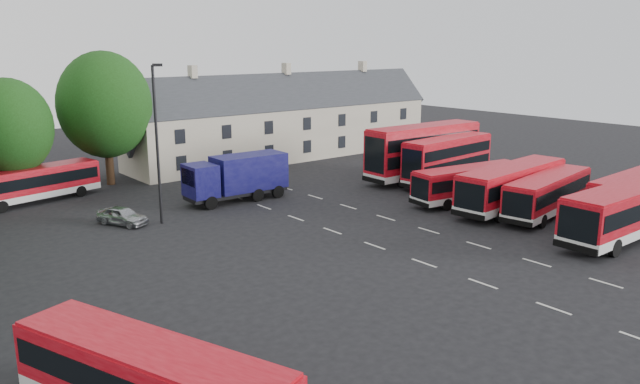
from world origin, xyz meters
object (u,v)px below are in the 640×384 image
(box_truck, at_px, (238,176))
(bus_west, at_px, (150,379))
(lamppost, at_px, (157,140))
(silver_car, at_px, (122,216))
(bus_dd_south, at_px, (447,158))
(bus_row_a, at_px, (628,208))

(box_truck, bearing_deg, bus_west, -125.01)
(lamppost, bearing_deg, bus_west, -116.19)
(bus_west, height_order, lamppost, lamppost)
(silver_car, bearing_deg, bus_dd_south, -37.32)
(bus_row_a, xyz_separation_m, silver_car, (-23.40, 23.33, -1.42))
(box_truck, bearing_deg, bus_row_a, -58.02)
(bus_row_a, relative_size, bus_dd_south, 1.18)
(bus_row_a, xyz_separation_m, lamppost, (-21.17, 21.88, 3.72))
(bus_row_a, distance_m, box_truck, 27.64)
(bus_dd_south, distance_m, silver_car, 27.74)
(bus_dd_south, bearing_deg, bus_row_a, -106.36)
(bus_west, height_order, box_truck, box_truck)
(bus_west, distance_m, lamppost, 24.44)
(bus_row_a, bearing_deg, bus_west, 179.87)
(box_truck, relative_size, lamppost, 0.76)
(bus_dd_south, bearing_deg, box_truck, 154.66)
(bus_dd_south, xyz_separation_m, box_truck, (-17.33, 6.59, -0.35))
(bus_dd_south, relative_size, box_truck, 1.24)
(box_truck, height_order, silver_car, box_truck)
(bus_dd_south, xyz_separation_m, lamppost, (-24.83, 4.45, 3.42))
(lamppost, bearing_deg, bus_row_a, -45.94)
(bus_row_a, height_order, box_truck, box_truck)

